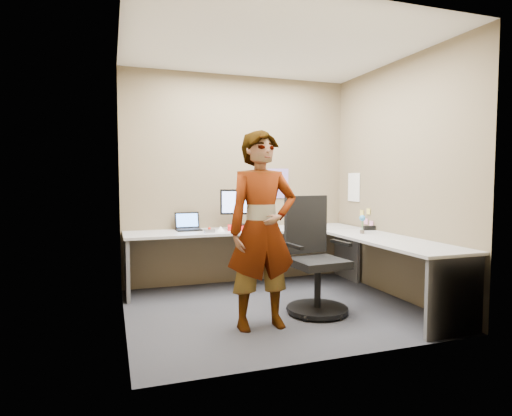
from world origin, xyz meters
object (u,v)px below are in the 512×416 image
object	(u,v)px
desk	(298,246)
person	(262,230)
office_chair	(314,266)
monitor	(239,204)

from	to	relation	value
desk	person	xyz separation A→B (m)	(-0.74, -0.85, 0.31)
office_chair	monitor	bearing A→B (deg)	106.04
desk	office_chair	size ratio (longest dim) A/B	2.55
desk	person	world-z (taller)	person
desk	monitor	size ratio (longest dim) A/B	6.45
monitor	office_chair	bearing A→B (deg)	-54.39
office_chair	person	bearing A→B (deg)	-163.13
monitor	office_chair	size ratio (longest dim) A/B	0.40
person	office_chair	bearing A→B (deg)	20.69
monitor	person	bearing A→B (deg)	-83.54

